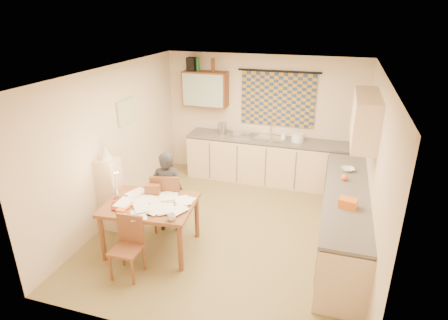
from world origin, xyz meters
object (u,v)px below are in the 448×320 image
(chair_far, at_px, (169,211))
(shelf_stand, at_px, (111,194))
(counter_back, at_px, (268,161))
(stove, at_px, (342,269))
(dining_table, at_px, (152,225))
(person, at_px, (168,192))
(counter_right, at_px, (343,220))

(chair_far, relative_size, shelf_stand, 0.83)
(counter_back, bearing_deg, chair_far, -118.13)
(stove, distance_m, shelf_stand, 3.60)
(dining_table, relative_size, chair_far, 1.35)
(chair_far, xyz_separation_m, person, (0.02, -0.03, 0.36))
(shelf_stand, bearing_deg, chair_far, 14.83)
(counter_right, relative_size, stove, 3.48)
(counter_back, distance_m, stove, 3.39)
(stove, xyz_separation_m, chair_far, (-2.66, 0.84, -0.12))
(counter_right, height_order, chair_far, chair_far)
(counter_right, bearing_deg, chair_far, -173.98)
(counter_back, xyz_separation_m, chair_far, (-1.18, -2.21, -0.14))
(counter_right, xyz_separation_m, dining_table, (-2.66, -0.85, -0.07))
(shelf_stand, bearing_deg, stove, -9.69)
(stove, relative_size, shelf_stand, 0.71)
(stove, relative_size, person, 0.63)
(counter_right, relative_size, dining_table, 2.21)
(chair_far, bearing_deg, shelf_stand, 0.09)
(stove, height_order, shelf_stand, shelf_stand)
(counter_right, bearing_deg, person, -173.19)
(stove, xyz_separation_m, shelf_stand, (-3.54, 0.60, 0.17))
(counter_right, distance_m, person, 2.67)
(dining_table, height_order, person, person)
(chair_far, distance_m, shelf_stand, 0.95)
(person, distance_m, shelf_stand, 0.92)
(dining_table, distance_m, chair_far, 0.57)
(person, bearing_deg, stove, 150.39)
(person, relative_size, shelf_stand, 1.13)
(dining_table, distance_m, shelf_stand, 0.96)
(dining_table, xyz_separation_m, shelf_stand, (-0.88, 0.34, 0.21))
(person, bearing_deg, chair_far, -72.16)
(shelf_stand, bearing_deg, dining_table, -21.03)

